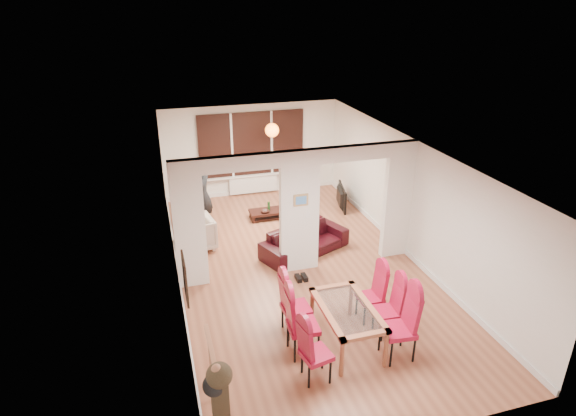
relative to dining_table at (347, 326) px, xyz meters
name	(u,v)px	position (x,y,z in m)	size (l,w,h in m)	color
floor	(299,268)	(-0.02, 2.53, -0.34)	(5.00, 9.00, 0.01)	#96563C
room_walls	(299,212)	(-0.02, 2.53, 0.96)	(5.00, 9.00, 2.60)	silver
divider_wall	(299,212)	(-0.02, 2.53, 0.96)	(5.00, 0.18, 2.60)	white
bay_window_blinds	(252,144)	(-0.02, 6.97, 1.16)	(3.00, 0.08, 1.80)	black
radiator	(253,184)	(-0.02, 6.93, -0.04)	(1.40, 0.08, 0.50)	white
pendant_light	(272,130)	(0.28, 5.83, 1.81)	(0.36, 0.36, 0.36)	orange
stair_newel	(213,371)	(-2.27, -0.67, 0.21)	(0.40, 1.20, 1.10)	#A66A4C
wall_poster	(185,279)	(-2.49, 0.13, 1.26)	(0.04, 0.52, 0.67)	gray
pillar_photo	(301,200)	(-0.02, 2.43, 1.26)	(0.30, 0.03, 0.25)	#4C8CD8
dining_table	(347,326)	(0.00, 0.00, 0.00)	(0.83, 1.47, 0.69)	brown
dining_chair_la	(316,350)	(-0.75, -0.62, 0.17)	(0.41, 0.41, 1.03)	maroon
dining_chair_lb	(303,322)	(-0.76, -0.01, 0.24)	(0.47, 0.47, 1.18)	maroon
dining_chair_lc	(296,304)	(-0.71, 0.51, 0.22)	(0.45, 0.45, 1.13)	maroon
dining_chair_ra	(399,325)	(0.64, -0.52, 0.25)	(0.48, 0.48, 1.19)	maroon
dining_chair_rb	(388,308)	(0.75, 0.04, 0.17)	(0.41, 0.41, 1.03)	maroon
dining_chair_rc	(370,294)	(0.65, 0.50, 0.17)	(0.41, 0.41, 1.03)	maroon
sofa	(305,241)	(0.31, 3.14, -0.05)	(2.04, 0.80, 0.60)	black
armchair	(195,234)	(-2.02, 4.03, 0.03)	(0.82, 0.80, 0.75)	#BFAEA2
person	(203,195)	(-1.66, 5.11, 0.52)	(0.41, 0.63, 1.72)	black
television	(338,197)	(1.98, 5.31, -0.04)	(0.14, 1.06, 0.61)	black
coffee_table	(268,214)	(-0.02, 5.15, -0.23)	(0.97, 0.49, 0.22)	black
bottle	(269,206)	(-0.02, 5.13, 0.01)	(0.07, 0.07, 0.26)	#143F19
bowl	(265,211)	(-0.13, 5.05, -0.09)	(0.22, 0.22, 0.05)	black
shoes	(301,278)	(-0.11, 2.06, -0.30)	(0.23, 0.24, 0.09)	black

